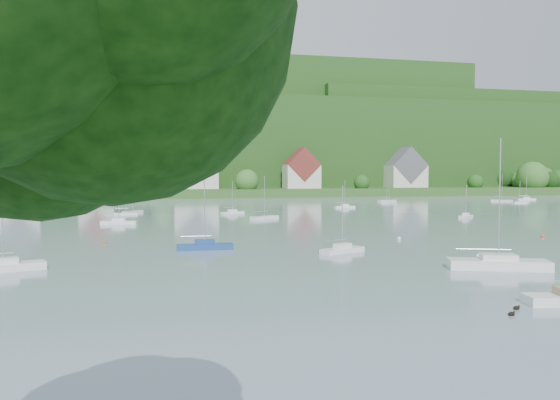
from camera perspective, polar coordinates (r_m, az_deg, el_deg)
name	(u,v)px	position (r m, az deg, el deg)	size (l,w,h in m)	color
far_shore_strip	(181,192)	(213.96, -10.43, 0.86)	(600.00, 60.00, 3.00)	#274D1D
forested_ridge	(177,146)	(282.78, -10.82, 5.64)	(620.00, 181.22, 69.89)	#1B4516
village_building_0	(21,171)	(206.54, -25.79, 2.79)	(14.00, 10.40, 16.00)	silver
village_building_1	(97,173)	(204.11, -18.81, 2.71)	(12.00, 9.36, 14.00)	silver
village_building_2	(196,169)	(202.09, -8.93, 3.25)	(16.00, 11.44, 18.00)	silver
village_building_3	(301,171)	(206.29, 2.28, 3.04)	(13.00, 10.40, 15.50)	silver
village_building_4	(406,171)	(225.45, 13.18, 2.98)	(15.00, 10.40, 16.50)	silver
near_sailboat_1	(205,246)	(60.40, -7.98, -4.81)	(6.15, 1.73, 8.30)	navy
near_sailboat_3	(342,249)	(57.76, 6.63, -5.18)	(5.39, 3.65, 7.13)	white
near_sailboat_4	(498,263)	(51.26, 22.14, -6.22)	(8.83, 5.09, 11.50)	white
near_sailboat_6	(3,266)	(52.28, -27.28, -6.24)	(6.92, 4.02, 9.03)	white
mooring_buoy_1	(478,257)	(58.01, 20.29, -5.70)	(0.45, 0.45, 0.45)	white
mooring_buoy_2	(543,237)	(79.43, 26.07, -3.57)	(0.49, 0.49, 0.49)	#F4461D
mooring_buoy_3	(105,243)	(68.43, -18.11, -4.40)	(0.38, 0.38, 0.38)	#F4461D
mooring_buoy_4	(399,240)	(70.57, 12.51, -4.12)	(0.50, 0.50, 0.50)	white
duck_pair	(514,311)	(36.03, 23.57, -10.72)	(1.65, 1.47, 0.31)	black
far_sailboat_cluster	(213,208)	(129.84, -7.08, -0.80)	(199.56, 64.04, 8.71)	white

